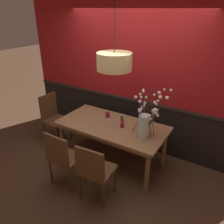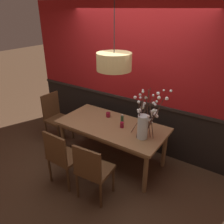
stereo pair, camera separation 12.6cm
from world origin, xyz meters
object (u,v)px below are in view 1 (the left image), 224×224
chair_head_west_end (53,116)px  chair_far_side_left (122,113)px  dining_table (112,129)px  chair_near_side_right (95,169)px  candle_holder_nearer_center (107,115)px  vase_with_blossoms (145,122)px  candle_holder_nearer_edge (122,125)px  chair_near_side_left (63,156)px  chair_far_side_right (148,120)px  pendant_lamp (114,62)px  condiment_bottle (122,118)px

chair_head_west_end → chair_far_side_left: 1.40m
dining_table → chair_near_side_right: chair_near_side_right is taller
chair_near_side_right → candle_holder_nearer_center: 1.20m
vase_with_blossoms → candle_holder_nearer_edge: vase_with_blossoms is taller
dining_table → candle_holder_nearer_center: size_ratio=21.51×
chair_far_side_left → candle_holder_nearer_center: size_ratio=10.87×
chair_near_side_left → chair_near_side_right: 0.57m
chair_far_side_right → candle_holder_nearer_center: chair_far_side_right is taller
dining_table → candle_holder_nearer_edge: size_ratio=18.98×
chair_near_side_left → pendant_lamp: bearing=64.9°
candle_holder_nearer_center → dining_table: bearing=-42.9°
condiment_bottle → pendant_lamp: bearing=-90.8°
chair_near_side_right → candle_holder_nearer_edge: bearing=94.3°
chair_head_west_end → candle_holder_nearer_edge: bearing=0.6°
chair_far_side_left → vase_with_blossoms: size_ratio=1.12×
chair_near_side_left → vase_with_blossoms: vase_with_blossoms is taller
chair_far_side_left → pendant_lamp: bearing=-68.6°
chair_far_side_left → chair_near_side_left: size_ratio=1.00×
chair_far_side_left → vase_with_blossoms: bearing=-46.2°
chair_far_side_right → condiment_bottle: chair_far_side_right is taller
chair_far_side_right → chair_head_west_end: bearing=-153.0°
dining_table → chair_near_side_left: 0.95m
vase_with_blossoms → pendant_lamp: size_ratio=0.85×
candle_holder_nearer_edge → candle_holder_nearer_center: bearing=154.4°
chair_near_side_left → candle_holder_nearer_edge: size_ratio=9.56×
candle_holder_nearer_edge → pendant_lamp: bearing=-148.0°
pendant_lamp → chair_far_side_left: bearing=111.4°
dining_table → pendant_lamp: pendant_lamp is taller
dining_table → chair_far_side_left: chair_far_side_left is taller
chair_head_west_end → vase_with_blossoms: size_ratio=1.19×
dining_table → chair_far_side_left: (-0.29, 0.87, -0.13)m
candle_holder_nearer_edge → chair_far_side_left: bearing=118.9°
chair_far_side_left → chair_near_side_right: 1.83m
pendant_lamp → chair_far_side_right: bearing=76.4°
condiment_bottle → pendant_lamp: size_ratio=0.13×
candle_holder_nearer_edge → pendant_lamp: pendant_lamp is taller
condiment_bottle → pendant_lamp: 1.05m
chair_far_side_right → pendant_lamp: bearing=-103.6°
vase_with_blossoms → candle_holder_nearer_edge: 0.47m
chair_far_side_left → candle_holder_nearer_center: bearing=-84.1°
chair_far_side_right → condiment_bottle: size_ratio=7.22×
candle_holder_nearer_edge → pendant_lamp: size_ratio=0.10×
chair_head_west_end → candle_holder_nearer_edge: (1.56, 0.02, 0.24)m
dining_table → candle_holder_nearer_center: bearing=137.1°
chair_far_side_left → candle_holder_nearer_edge: chair_far_side_left is taller
candle_holder_nearer_edge → dining_table: bearing=-177.5°
chair_head_west_end → candle_holder_nearer_center: chair_head_west_end is taller
chair_near_side_right → candle_holder_nearer_edge: 0.92m
chair_near_side_left → vase_with_blossoms: bearing=41.5°
chair_near_side_left → pendant_lamp: pendant_lamp is taller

